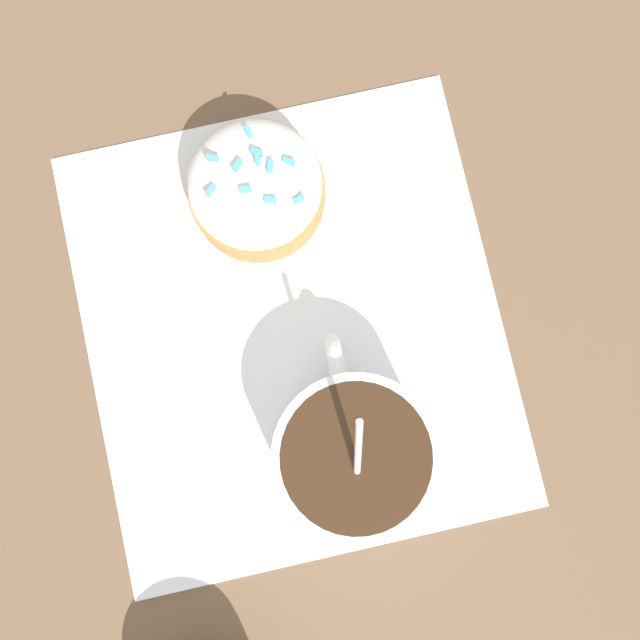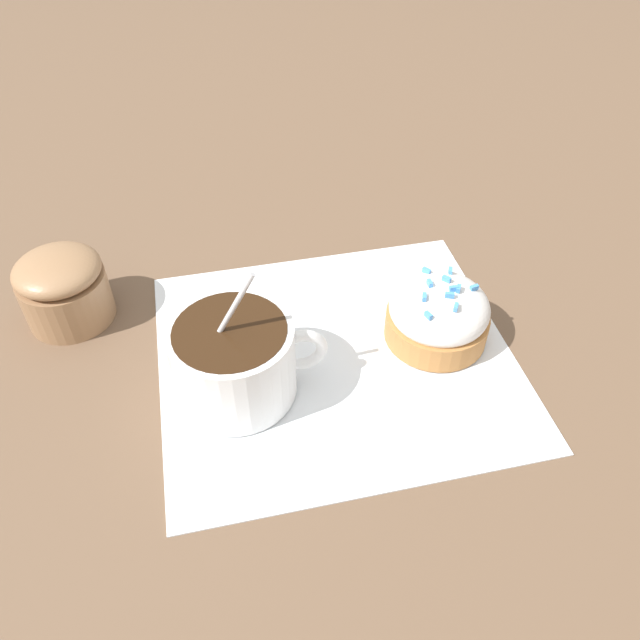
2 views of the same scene
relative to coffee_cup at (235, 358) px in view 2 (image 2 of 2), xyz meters
The scene contains 5 objects.
ground_plane 0.09m from the coffee_cup, behind, with size 3.00×3.00×0.00m, color brown.
paper_napkin 0.09m from the coffee_cup, behind, with size 0.32×0.30×0.00m.
coffee_cup is the anchor object (origin of this frame).
frosted_pastry 0.17m from the coffee_cup, behind, with size 0.09×0.09×0.06m.
sugar_bowl 0.18m from the coffee_cup, 47.94° to the right, with size 0.07×0.07×0.07m.
Camera 2 is at (0.13, 0.33, 0.38)m, focal length 35.00 mm.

